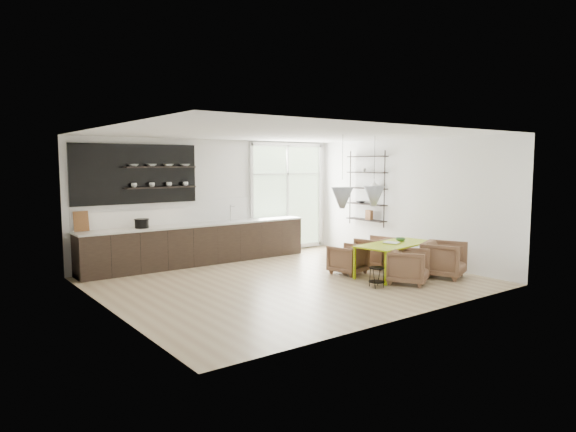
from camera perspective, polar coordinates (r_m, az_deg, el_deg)
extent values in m
cube|color=tan|center=(10.27, 0.09, -7.29)|extent=(7.00, 6.00, 0.01)
cube|color=white|center=(12.56, -8.15, 1.79)|extent=(7.00, 0.02, 2.90)
cube|color=white|center=(8.43, -19.33, -0.49)|extent=(0.02, 6.00, 2.90)
cube|color=white|center=(12.44, 13.11, 1.66)|extent=(0.02, 6.00, 2.90)
cube|color=silver|center=(10.01, 0.09, 9.12)|extent=(7.00, 6.00, 0.01)
cube|color=#B2D1A5|center=(13.69, -0.16, 2.19)|extent=(2.20, 0.02, 2.70)
cube|color=silver|center=(13.66, -0.08, 2.19)|extent=(2.30, 0.08, 2.80)
cone|color=#A5ABB4|center=(10.24, 6.04, 2.02)|extent=(0.44, 0.44, 0.42)
cone|color=#A5ABB4|center=(10.87, 9.52, 2.19)|extent=(0.44, 0.44, 0.42)
cylinder|color=black|center=(10.22, 6.09, 6.53)|extent=(0.01, 0.01, 0.89)
cylinder|color=black|center=(10.85, 9.60, 6.44)|extent=(0.01, 0.01, 0.89)
cube|color=black|center=(12.10, -9.81, -3.16)|extent=(5.50, 0.65, 0.90)
cube|color=beige|center=(12.03, -9.85, -0.95)|extent=(5.54, 0.69, 0.04)
cube|color=white|center=(12.29, -10.55, 0.49)|extent=(5.50, 0.02, 0.55)
cube|color=black|center=(11.68, -16.55, 4.49)|extent=(2.80, 0.06, 1.30)
cube|color=black|center=(11.73, -14.03, 5.30)|extent=(1.60, 0.28, 0.03)
cube|color=black|center=(11.75, -13.98, 3.11)|extent=(1.60, 0.28, 0.03)
cube|color=brown|center=(11.33, -22.00, -0.55)|extent=(0.30, 0.10, 0.42)
cylinder|color=silver|center=(12.53, -6.40, 0.29)|extent=(0.02, 0.02, 0.40)
imported|color=white|center=(11.51, -16.80, 5.42)|extent=(0.22, 0.22, 0.05)
imported|color=white|center=(11.66, -14.95, 5.48)|extent=(0.22, 0.22, 0.05)
imported|color=white|center=(11.81, -13.14, 5.53)|extent=(0.22, 0.22, 0.05)
imported|color=white|center=(11.98, -11.38, 5.57)|extent=(0.22, 0.22, 0.05)
imported|color=white|center=(11.52, -16.74, 3.30)|extent=(0.12, 0.12, 0.10)
imported|color=white|center=(11.67, -14.89, 3.38)|extent=(0.12, 0.12, 0.10)
imported|color=white|center=(11.82, -13.09, 3.45)|extent=(0.12, 0.12, 0.10)
imported|color=white|center=(11.99, -11.34, 3.52)|extent=(0.12, 0.12, 0.10)
cylinder|color=black|center=(11.49, -15.94, -0.86)|extent=(0.29, 0.29, 0.18)
cube|color=black|center=(12.72, 10.66, 2.93)|extent=(0.02, 0.02, 1.90)
cube|color=black|center=(13.56, 6.92, 3.17)|extent=(0.02, 0.02, 1.90)
cube|color=black|center=(13.20, 8.68, -0.41)|extent=(0.26, 1.20, 0.02)
cube|color=black|center=(13.16, 8.71, 1.32)|extent=(0.26, 1.20, 0.02)
cube|color=black|center=(13.13, 8.73, 3.06)|extent=(0.26, 1.20, 0.02)
cube|color=black|center=(13.12, 8.76, 4.80)|extent=(0.26, 1.20, 0.03)
cube|color=black|center=(13.12, 8.79, 6.55)|extent=(0.26, 1.20, 0.03)
imported|color=white|center=(12.95, 9.53, 3.48)|extent=(0.18, 0.18, 0.19)
imported|color=#333338|center=(13.30, 8.09, 1.54)|extent=(0.22, 0.22, 0.05)
imported|color=white|center=(13.19, 8.45, 5.07)|extent=(0.10, 0.10, 0.09)
cube|color=brown|center=(13.11, 9.00, 0.12)|extent=(0.10, 0.18, 0.24)
cube|color=#96B206|center=(10.90, 11.81, -3.07)|extent=(1.95, 1.10, 0.03)
cube|color=#96B206|center=(10.03, 10.81, -5.79)|extent=(0.05, 0.05, 0.65)
cube|color=#96B206|center=(10.46, 7.39, -5.25)|extent=(0.05, 0.05, 0.65)
cube|color=#96B206|center=(11.52, 15.74, -4.39)|extent=(0.05, 0.05, 0.65)
cube|color=#96B206|center=(11.89, 12.58, -3.99)|extent=(0.05, 0.05, 0.65)
imported|color=brown|center=(10.98, 6.66, -4.78)|extent=(0.78, 0.79, 0.62)
imported|color=brown|center=(11.76, 9.70, -3.95)|extent=(0.87, 0.89, 0.68)
imported|color=brown|center=(10.29, 13.23, -5.46)|extent=(1.00, 1.01, 0.68)
imported|color=brown|center=(11.04, 16.95, -4.63)|extent=(1.04, 1.05, 0.74)
cylinder|color=black|center=(9.85, 9.84, -5.69)|extent=(0.28, 0.28, 0.02)
cylinder|color=black|center=(9.91, 9.82, -7.20)|extent=(0.30, 0.30, 0.01)
cylinder|color=black|center=(10.01, 10.09, -6.60)|extent=(0.01, 0.01, 0.37)
cylinder|color=black|center=(9.94, 9.10, -6.68)|extent=(0.01, 0.01, 0.37)
cylinder|color=black|center=(9.77, 9.56, -6.91)|extent=(0.01, 0.01, 0.37)
cylinder|color=black|center=(9.85, 10.56, -6.82)|extent=(0.01, 0.01, 0.37)
imported|color=white|center=(10.77, 11.20, -3.02)|extent=(0.31, 0.36, 0.03)
imported|color=#447546|center=(11.25, 12.38, -2.56)|extent=(0.22, 0.22, 0.07)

